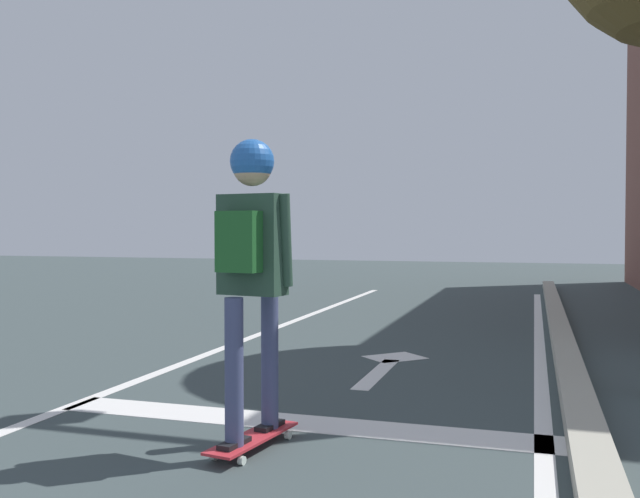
{
  "coord_description": "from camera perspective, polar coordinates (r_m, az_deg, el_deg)",
  "views": [
    {
      "loc": [
        3.13,
        1.1,
        1.34
      ],
      "look_at": [
        1.05,
        7.82,
        1.14
      ],
      "focal_mm": 38.85,
      "sensor_mm": 36.0,
      "label": 1
    }
  ],
  "objects": [
    {
      "name": "lane_line_curbside",
      "position": [
        5.08,
        17.91,
        -13.75
      ],
      "size": [
        0.12,
        20.0,
        0.01
      ],
      "primitive_type": "cube",
      "color": "silver",
      "rests_on": "ground"
    },
    {
      "name": "skater",
      "position": [
        4.2,
        -5.7,
        0.33
      ],
      "size": [
        0.49,
        0.65,
        1.81
      ],
      "color": "#414971",
      "rests_on": "skateboard"
    },
    {
      "name": "stop_bar",
      "position": [
        4.95,
        -1.9,
        -14.07
      ],
      "size": [
        3.57,
        0.4,
        0.01
      ],
      "primitive_type": "cube",
      "color": "silver",
      "rests_on": "ground"
    },
    {
      "name": "lane_arrow_head",
      "position": [
        7.38,
        6.18,
        -8.85
      ],
      "size": [
        0.71,
        0.71,
        0.01
      ],
      "primitive_type": "cube",
      "rotation": [
        0.0,
        0.0,
        0.79
      ],
      "color": "silver",
      "rests_on": "ground"
    },
    {
      "name": "skateboard",
      "position": [
        4.4,
        -5.55,
        -15.27
      ],
      "size": [
        0.32,
        0.82,
        0.08
      ],
      "color": "#B92932",
      "rests_on": "ground"
    },
    {
      "name": "lane_line_center",
      "position": [
        6.09,
        -17.02,
        -11.17
      ],
      "size": [
        0.12,
        20.0,
        0.01
      ],
      "primitive_type": "cube",
      "color": "silver",
      "rests_on": "ground"
    },
    {
      "name": "curb_strip",
      "position": [
        5.07,
        20.82,
        -13.02
      ],
      "size": [
        0.24,
        24.0,
        0.14
      ],
      "primitive_type": "cube",
      "color": "#A6A291",
      "rests_on": "ground"
    },
    {
      "name": "lane_arrow_stem",
      "position": [
        6.56,
        4.74,
        -10.16
      ],
      "size": [
        0.16,
        1.4,
        0.01
      ],
      "primitive_type": "cube",
      "color": "silver",
      "rests_on": "ground"
    }
  ]
}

